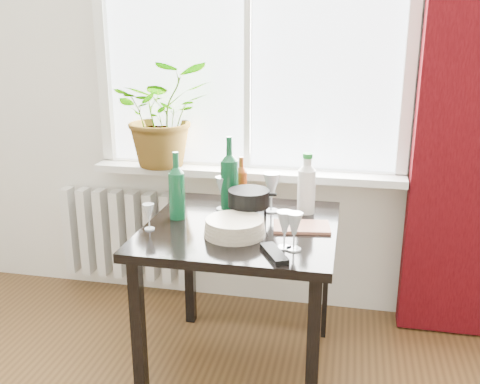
% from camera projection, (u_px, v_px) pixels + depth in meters
% --- Properties ---
extents(window, '(1.72, 0.08, 1.62)m').
position_uv_depth(window, '(249.00, 26.00, 2.80)').
color(window, white).
rests_on(window, ground).
extents(windowsill, '(1.72, 0.20, 0.04)m').
position_uv_depth(windowsill, '(246.00, 172.00, 2.96)').
color(windowsill, silver).
rests_on(windowsill, ground).
extents(curtain, '(0.50, 0.12, 2.56)m').
position_uv_depth(curtain, '(472.00, 91.00, 2.57)').
color(curtain, '#360408').
rests_on(curtain, ground).
extents(radiator, '(0.80, 0.10, 0.55)m').
position_uv_depth(radiator, '(126.00, 235.00, 3.27)').
color(radiator, silver).
rests_on(radiator, ground).
extents(table, '(0.85, 0.85, 0.74)m').
position_uv_depth(table, '(241.00, 244.00, 2.43)').
color(table, black).
rests_on(table, ground).
extents(potted_plant, '(0.67, 0.63, 0.58)m').
position_uv_depth(potted_plant, '(164.00, 114.00, 2.94)').
color(potted_plant, '#1E6D1D').
rests_on(potted_plant, windowsill).
extents(wine_bottle_left, '(0.10, 0.10, 0.32)m').
position_uv_depth(wine_bottle_left, '(177.00, 185.00, 2.45)').
color(wine_bottle_left, '#0E4927').
rests_on(wine_bottle_left, table).
extents(wine_bottle_right, '(0.11, 0.11, 0.37)m').
position_uv_depth(wine_bottle_right, '(229.00, 173.00, 2.56)').
color(wine_bottle_right, '#0B3E20').
rests_on(wine_bottle_right, table).
extents(bottle_amber, '(0.07, 0.07, 0.24)m').
position_uv_depth(bottle_amber, '(241.00, 180.00, 2.66)').
color(bottle_amber, maroon).
rests_on(bottle_amber, table).
extents(cleaning_bottle, '(0.09, 0.09, 0.30)m').
position_uv_depth(cleaning_bottle, '(307.00, 183.00, 2.52)').
color(cleaning_bottle, white).
rests_on(cleaning_bottle, table).
extents(wineglass_front_right, '(0.08, 0.08, 0.16)m').
position_uv_depth(wineglass_front_right, '(285.00, 230.00, 2.13)').
color(wineglass_front_right, silver).
rests_on(wineglass_front_right, table).
extents(wineglass_far_right, '(0.07, 0.07, 0.16)m').
position_uv_depth(wineglass_far_right, '(294.00, 231.00, 2.11)').
color(wineglass_far_right, silver).
rests_on(wineglass_far_right, table).
extents(wineglass_back_center, '(0.10, 0.10, 0.20)m').
position_uv_depth(wineglass_back_center, '(271.00, 192.00, 2.56)').
color(wineglass_back_center, silver).
rests_on(wineglass_back_center, table).
extents(wineglass_back_left, '(0.08, 0.08, 0.17)m').
position_uv_depth(wineglass_back_left, '(223.00, 193.00, 2.59)').
color(wineglass_back_left, silver).
rests_on(wineglass_back_left, table).
extents(wineglass_front_left, '(0.06, 0.06, 0.12)m').
position_uv_depth(wineglass_front_left, '(149.00, 217.00, 2.33)').
color(wineglass_front_left, silver).
rests_on(wineglass_front_left, table).
extents(plate_stack, '(0.28, 0.28, 0.07)m').
position_uv_depth(plate_stack, '(235.00, 227.00, 2.27)').
color(plate_stack, beige).
rests_on(plate_stack, table).
extents(fondue_pot, '(0.22, 0.19, 0.15)m').
position_uv_depth(fondue_pot, '(249.00, 205.00, 2.44)').
color(fondue_pot, black).
rests_on(fondue_pot, table).
extents(tv_remote, '(0.14, 0.19, 0.02)m').
position_uv_depth(tv_remote, '(274.00, 253.00, 2.07)').
color(tv_remote, black).
rests_on(tv_remote, table).
extents(cutting_board, '(0.27, 0.19, 0.01)m').
position_uv_depth(cutting_board, '(302.00, 227.00, 2.36)').
color(cutting_board, '#9E5E47').
rests_on(cutting_board, table).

